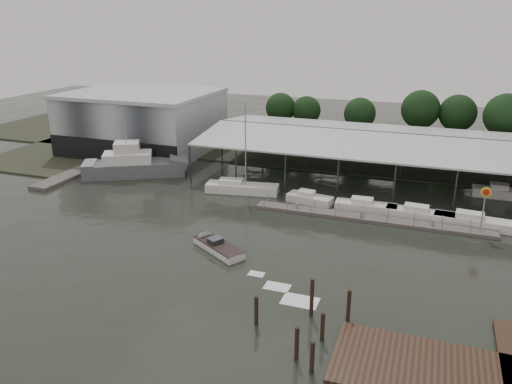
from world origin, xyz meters
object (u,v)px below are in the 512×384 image
(white_sailboat, at_px, (241,188))
(speedboat_underway, at_px, (215,245))
(grey_trawler, at_px, (135,165))
(shell_fuel_sign, at_px, (485,201))

(white_sailboat, bearing_deg, speedboat_underway, -86.28)
(white_sailboat, height_order, speedboat_underway, white_sailboat)
(grey_trawler, bearing_deg, shell_fuel_sign, -35.63)
(shell_fuel_sign, height_order, white_sailboat, white_sailboat)
(grey_trawler, xyz_separation_m, speedboat_underway, (21.99, -19.29, -1.19))
(shell_fuel_sign, bearing_deg, grey_trawler, 172.86)
(shell_fuel_sign, relative_size, white_sailboat, 0.44)
(shell_fuel_sign, distance_m, speedboat_underway, 29.48)
(shell_fuel_sign, xyz_separation_m, grey_trawler, (-48.08, 6.02, -2.35))
(shell_fuel_sign, xyz_separation_m, white_sailboat, (-30.07, 4.13, -3.28))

